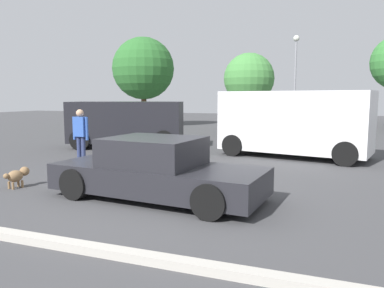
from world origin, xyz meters
name	(u,v)px	position (x,y,z in m)	size (l,w,h in m)	color
ground_plane	(150,200)	(0.00, 0.00, 0.00)	(80.00, 80.00, 0.00)	#424244
sedan_foreground	(157,171)	(0.06, 0.18, 0.58)	(4.53, 2.15, 1.26)	#232328
dog	(17,175)	(-3.36, -0.12, 0.29)	(0.33, 0.64, 0.46)	olive
van_white	(294,122)	(2.15, 6.81, 1.23)	(5.28, 3.07, 2.28)	white
suv_dark	(127,122)	(-4.59, 6.93, 1.04)	(4.89, 3.12, 1.89)	black
pedestrian	(81,131)	(-3.96, 3.05, 1.02)	(0.57, 0.25, 1.71)	navy
parking_curb	(64,244)	(0.00, -2.63, 0.06)	(8.41, 0.20, 0.12)	#B7B2A8
light_post_near	(296,65)	(0.70, 21.94, 4.40)	(0.44, 0.44, 6.50)	gray
tree_back_left	(249,79)	(-1.21, 14.99, 3.12)	(2.90, 2.90, 4.60)	brown
tree_back_right	(143,69)	(-9.29, 17.38, 4.08)	(4.36, 4.36, 6.27)	brown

